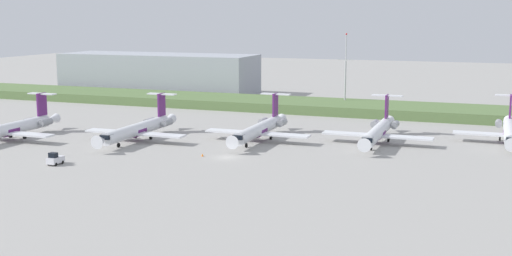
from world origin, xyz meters
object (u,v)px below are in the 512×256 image
(regional_jet_third, at_px, (260,129))
(regional_jet_fifth, at_px, (510,131))
(safety_cone_front_marker, at_px, (202,155))
(antenna_mast, at_px, (345,78))
(baggage_tug, at_px, (55,159))
(regional_jet_fourth, at_px, (378,131))
(regional_jet_second, at_px, (139,129))
(regional_jet_nearest, at_px, (11,128))

(regional_jet_third, distance_m, regional_jet_fifth, 52.71)
(regional_jet_fifth, relative_size, safety_cone_front_marker, 56.36)
(regional_jet_third, relative_size, antenna_mast, 1.44)
(antenna_mast, xyz_separation_m, baggage_tug, (-33.51, -87.07, -7.98))
(regional_jet_third, relative_size, baggage_tug, 9.69)
(regional_jet_fourth, distance_m, baggage_tug, 64.95)
(regional_jet_second, height_order, regional_jet_fourth, same)
(regional_jet_third, distance_m, regional_jet_fourth, 25.03)
(regional_jet_fourth, height_order, regional_jet_fifth, same)
(regional_jet_nearest, relative_size, regional_jet_fifth, 1.00)
(antenna_mast, bearing_deg, regional_jet_fourth, -69.53)
(safety_cone_front_marker, bearing_deg, regional_jet_fifth, 32.05)
(regional_jet_third, xyz_separation_m, antenna_mast, (6.79, 52.93, 6.45))
(regional_jet_third, relative_size, safety_cone_front_marker, 56.36)
(regional_jet_second, distance_m, regional_jet_third, 25.98)
(regional_jet_fifth, distance_m, safety_cone_front_marker, 65.07)
(regional_jet_fifth, height_order, safety_cone_front_marker, regional_jet_fifth)
(regional_jet_nearest, bearing_deg, regional_jet_fifth, 18.52)
(regional_jet_third, height_order, safety_cone_front_marker, regional_jet_third)
(regional_jet_nearest, distance_m, regional_jet_fifth, 106.19)
(antenna_mast, relative_size, baggage_tug, 6.74)
(regional_jet_fifth, bearing_deg, antenna_mast, 139.52)
(regional_jet_nearest, bearing_deg, baggage_tug, -34.42)
(regional_jet_second, xyz_separation_m, baggage_tug, (-2.30, -25.26, -1.53))
(regional_jet_fifth, xyz_separation_m, baggage_tug, (-77.01, -49.96, -1.53))
(regional_jet_third, bearing_deg, antenna_mast, 82.69)
(regional_jet_fifth, relative_size, baggage_tug, 9.69)
(baggage_tug, bearing_deg, regional_jet_second, 84.79)
(regional_jet_second, relative_size, regional_jet_fifth, 1.00)
(regional_jet_third, distance_m, safety_cone_front_marker, 19.44)
(regional_jet_fourth, relative_size, safety_cone_front_marker, 56.36)
(regional_jet_nearest, height_order, regional_jet_fifth, same)
(regional_jet_third, height_order, antenna_mast, antenna_mast)
(regional_jet_nearest, distance_m, safety_cone_front_marker, 45.64)
(antenna_mast, bearing_deg, regional_jet_second, -116.79)
(safety_cone_front_marker, bearing_deg, baggage_tug, -144.80)
(regional_jet_fourth, height_order, safety_cone_front_marker, regional_jet_fourth)
(regional_jet_fifth, xyz_separation_m, antenna_mast, (-43.50, 37.12, 6.45))
(regional_jet_second, distance_m, safety_cone_front_marker, 22.03)
(regional_jet_second, height_order, baggage_tug, regional_jet_second)
(regional_jet_nearest, xyz_separation_m, safety_cone_front_marker, (45.58, -0.79, -2.26))
(regional_jet_second, xyz_separation_m, regional_jet_fourth, (48.72, 14.90, 0.00))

